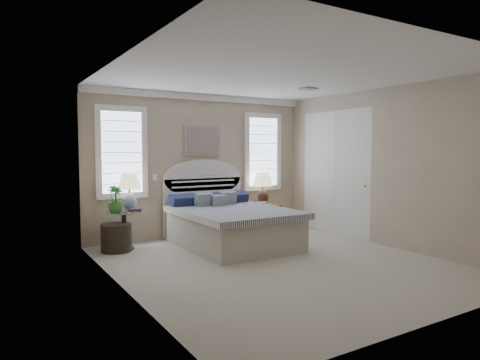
% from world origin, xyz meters
% --- Properties ---
extents(floor, '(4.50, 5.00, 0.01)m').
position_xyz_m(floor, '(0.00, 0.00, 0.00)').
color(floor, beige).
rests_on(floor, ground).
extents(ceiling, '(4.50, 5.00, 0.01)m').
position_xyz_m(ceiling, '(0.00, 0.00, 2.70)').
color(ceiling, white).
rests_on(ceiling, wall_back).
extents(wall_back, '(4.50, 0.02, 2.70)m').
position_xyz_m(wall_back, '(0.00, 2.50, 1.35)').
color(wall_back, '#C6B394').
rests_on(wall_back, floor).
extents(wall_left, '(0.02, 5.00, 2.70)m').
position_xyz_m(wall_left, '(-2.25, 0.00, 1.35)').
color(wall_left, '#C6B394').
rests_on(wall_left, floor).
extents(wall_right, '(0.02, 5.00, 2.70)m').
position_xyz_m(wall_right, '(2.25, 0.00, 1.35)').
color(wall_right, '#C6B394').
rests_on(wall_right, floor).
extents(crown_molding, '(4.50, 0.08, 0.12)m').
position_xyz_m(crown_molding, '(0.00, 2.46, 2.64)').
color(crown_molding, white).
rests_on(crown_molding, wall_back).
extents(hvac_vent, '(0.30, 0.20, 0.02)m').
position_xyz_m(hvac_vent, '(1.20, 0.80, 2.68)').
color(hvac_vent, '#B2B2B2').
rests_on(hvac_vent, ceiling).
extents(switch_plate, '(0.08, 0.01, 0.12)m').
position_xyz_m(switch_plate, '(-0.95, 2.48, 1.15)').
color(switch_plate, white).
rests_on(switch_plate, wall_back).
extents(window_left, '(0.90, 0.06, 1.60)m').
position_xyz_m(window_left, '(-1.55, 2.48, 1.60)').
color(window_left, '#C9DEFF').
rests_on(window_left, wall_back).
extents(window_right, '(0.90, 0.06, 1.60)m').
position_xyz_m(window_right, '(1.40, 2.48, 1.60)').
color(window_right, '#C9DEFF').
rests_on(window_right, wall_back).
extents(painting, '(0.74, 0.04, 0.58)m').
position_xyz_m(painting, '(0.00, 2.46, 1.82)').
color(painting, silver).
rests_on(painting, wall_back).
extents(closet_door, '(0.02, 1.80, 2.40)m').
position_xyz_m(closet_door, '(2.23, 1.20, 1.20)').
color(closet_door, white).
rests_on(closet_door, floor).
extents(bed, '(1.72, 2.28, 1.47)m').
position_xyz_m(bed, '(0.00, 1.46, 0.39)').
color(bed, '#BAB5A3').
rests_on(bed, floor).
extents(side_table_left, '(0.56, 0.56, 0.63)m').
position_xyz_m(side_table_left, '(-1.65, 2.05, 0.39)').
color(side_table_left, black).
rests_on(side_table_left, floor).
extents(nightstand_right, '(0.50, 0.40, 0.53)m').
position_xyz_m(nightstand_right, '(1.30, 2.15, 0.39)').
color(nightstand_right, brown).
rests_on(nightstand_right, floor).
extents(floor_pot, '(0.54, 0.54, 0.45)m').
position_xyz_m(floor_pot, '(-1.80, 1.97, 0.22)').
color(floor_pot, black).
rests_on(floor_pot, floor).
extents(lamp_left, '(0.41, 0.41, 0.63)m').
position_xyz_m(lamp_left, '(-1.52, 2.17, 1.01)').
color(lamp_left, silver).
rests_on(lamp_left, side_table_left).
extents(lamp_right, '(0.54, 0.54, 0.67)m').
position_xyz_m(lamp_right, '(1.23, 2.22, 0.94)').
color(lamp_right, black).
rests_on(lamp_right, nightstand_right).
extents(potted_plant, '(0.32, 0.32, 0.44)m').
position_xyz_m(potted_plant, '(-1.82, 1.94, 0.85)').
color(potted_plant, '#317A34').
rests_on(potted_plant, side_table_left).
extents(books_left, '(0.20, 0.16, 0.05)m').
position_xyz_m(books_left, '(-1.50, 1.96, 0.65)').
color(books_left, maroon).
rests_on(books_left, side_table_left).
extents(books_right, '(0.25, 0.22, 0.09)m').
position_xyz_m(books_right, '(1.10, 2.05, 0.57)').
color(books_right, maroon).
rests_on(books_right, nightstand_right).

